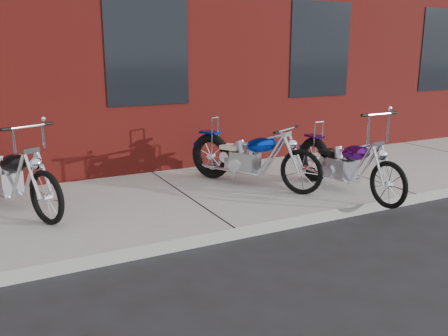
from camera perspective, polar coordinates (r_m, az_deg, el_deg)
ground at (r=5.66m, az=1.32°, el=-8.67°), size 120.00×120.00×0.00m
sidewalk at (r=6.91m, az=-4.63°, el=-3.83°), size 22.00×3.00×0.15m
chopper_purple at (r=7.12m, az=14.36°, el=0.26°), size 0.54×2.21×1.24m
chopper_blue at (r=7.28m, az=3.15°, el=1.11°), size 1.18×2.08×1.00m
chopper_third at (r=6.71m, az=-24.54°, el=-1.20°), size 1.07×2.16×1.18m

